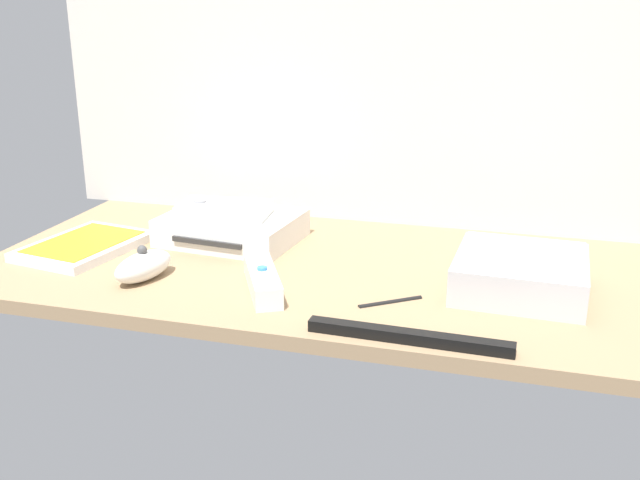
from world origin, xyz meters
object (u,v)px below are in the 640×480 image
Objects in this scene: remote_nunchuk at (143,266)px; stylus_pen at (390,300)px; game_case at (84,246)px; mini_computer at (520,273)px; game_console at (232,228)px; remote_wand at (263,280)px; remote_classic_pad at (224,209)px; sensor_bar at (409,337)px.

remote_nunchuk is 35.06cm from stylus_pen.
mini_computer is at bearing 10.46° from game_case.
remote_nunchuk is (-5.28, -19.62, -0.16)cm from game_console.
remote_wand is 17.52cm from remote_nunchuk.
game_case is (-66.29, -1.18, -1.88)cm from mini_computer.
remote_wand is at bearing -59.46° from remote_classic_pad.
game_console is 46.77cm from mini_computer.
game_console is 2.50× the size of stylus_pen.
stylus_pen is (30.70, -17.61, -5.06)cm from remote_classic_pad.
game_console is at bearing 95.74° from remote_wand.
mini_computer reaches higher than sensor_bar.
mini_computer is at bearing 27.24° from remote_nunchuk.
sensor_bar is at bearing 2.85° from remote_nunchuk.
game_case is at bearing -157.61° from remote_classic_pad.
remote_classic_pad reaches higher than remote_nunchuk.
game_console is at bearing 91.23° from remote_nunchuk.
remote_nunchuk is at bearing 155.37° from remote_wand.
game_console is 34.90cm from stylus_pen.
remote_nunchuk is 0.45× the size of sensor_bar.
remote_nunchuk is (-17.50, -0.80, 0.53)cm from remote_wand.
mini_computer is 51.97cm from remote_nunchuk.
stylus_pen is at bearing -35.26° from remote_classic_pad.
sensor_bar is (33.88, -28.98, -1.50)cm from game_console.
mini_computer is 1.64× the size of remote_nunchuk.
sensor_bar is (54.44, -18.06, -0.06)cm from game_case.
game_case is 33.72cm from remote_wand.
game_case is at bearing 163.22° from sensor_bar.
remote_classic_pad is (4.29, 19.01, 3.37)cm from remote_nunchuk.
game_console reaches higher than sensor_bar.
game_console is 1.52× the size of remote_wand.
remote_nunchuk is 0.72× the size of remote_classic_pad.
game_console is 0.94× the size of sensor_bar.
game_case is at bearing 139.20° from remote_wand.
mini_computer is 22.68cm from sensor_bar.
sensor_bar is (34.87, -28.37, -4.71)cm from remote_classic_pad.
remote_classic_pad is 1.68× the size of stylus_pen.
stylus_pen is (17.49, 0.60, -1.16)cm from remote_wand.
remote_classic_pad is at bearing 37.24° from game_case.
stylus_pen is (50.27, -7.30, -0.41)cm from game_case.
stylus_pen is at bearing -25.89° from game_console.
remote_classic_pad is at bearing -142.89° from game_console.
game_case is at bearing -178.98° from mini_computer.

